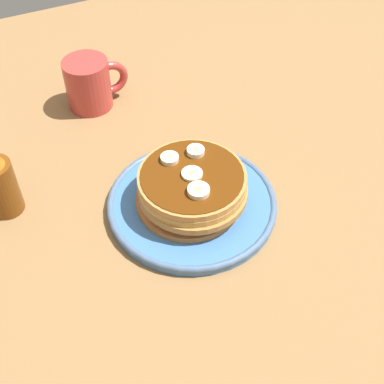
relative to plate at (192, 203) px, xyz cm
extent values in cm
cube|color=olive|center=(0.00, 0.00, -2.47)|extent=(140.00, 140.00, 3.00)
cylinder|color=#3F72B2|center=(0.00, 0.00, -0.22)|extent=(25.54, 25.54, 1.50)
torus|color=#496588|center=(0.00, 0.00, 0.31)|extent=(25.82, 25.82, 1.05)
cylinder|color=#A76331|center=(-0.58, 0.40, 1.08)|extent=(15.84, 15.84, 1.09)
cylinder|color=tan|center=(-0.19, 0.55, 2.16)|extent=(15.93, 15.93, 1.09)
cylinder|color=#AC763B|center=(0.20, -0.54, 3.25)|extent=(15.97, 15.97, 1.09)
cylinder|color=#BF9147|center=(0.11, 0.05, 4.34)|extent=(16.06, 16.06, 1.09)
cylinder|color=#C48240|center=(-0.14, 0.39, 5.43)|extent=(15.96, 15.96, 1.09)
cylinder|color=#592B0A|center=(0.00, 0.00, 6.06)|extent=(15.07, 15.07, 0.16)
cylinder|color=#F0EBB4|center=(0.29, 0.17, 6.29)|extent=(3.08, 3.08, 0.62)
cylinder|color=tan|center=(0.29, 0.17, 6.64)|extent=(0.86, 0.86, 0.08)
cylinder|color=#F0ECC4|center=(2.45, 3.93, 6.47)|extent=(2.67, 2.67, 0.99)
cylinder|color=tan|center=(2.45, 3.93, 7.00)|extent=(0.75, 0.75, 0.08)
cylinder|color=#F6E5B6|center=(-0.65, -3.53, 6.46)|extent=(3.16, 3.16, 0.96)
cylinder|color=tan|center=(-0.65, -3.53, 6.98)|extent=(0.89, 0.89, 0.08)
cylinder|color=beige|center=(-1.68, 4.18, 6.43)|extent=(2.72, 2.72, 0.92)
cylinder|color=tan|center=(-1.68, 4.18, 6.93)|extent=(0.76, 0.76, 0.08)
cylinder|color=#B23833|center=(-6.08, 31.12, 3.65)|extent=(8.15, 8.15, 9.24)
cylinder|color=black|center=(-6.08, 31.12, 7.35)|extent=(6.92, 6.92, 0.55)
torus|color=#B23833|center=(-1.81, 31.12, 3.65)|extent=(6.64, 1.47, 6.64)
cylinder|color=brown|center=(-25.55, 11.91, 3.60)|extent=(5.05, 5.05, 9.13)
camera|label=1|loc=(-22.98, -48.81, 60.40)|focal=49.76mm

